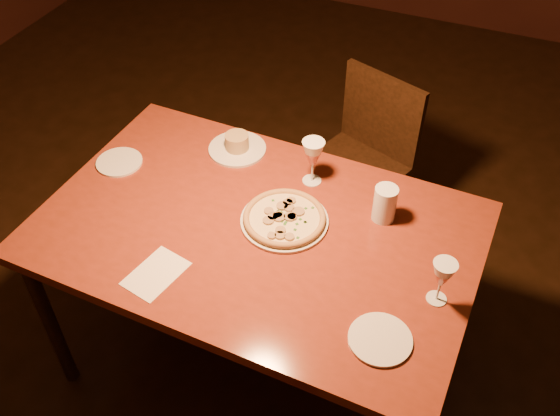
% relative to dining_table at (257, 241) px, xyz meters
% --- Properties ---
extents(floor, '(7.00, 7.00, 0.00)m').
position_rel_dining_table_xyz_m(floor, '(0.14, -0.17, -0.72)').
color(floor, black).
rests_on(floor, ground).
extents(dining_table, '(1.51, 1.00, 0.79)m').
position_rel_dining_table_xyz_m(dining_table, '(0.00, 0.00, 0.00)').
color(dining_table, maroon).
rests_on(dining_table, floor).
extents(chair_far, '(0.53, 0.53, 0.86)m').
position_rel_dining_table_xyz_m(chair_far, '(0.13, 0.87, -0.24)').
color(chair_far, black).
rests_on(chair_far, floor).
extents(pizza_plate, '(0.30, 0.30, 0.03)m').
position_rel_dining_table_xyz_m(pizza_plate, '(0.08, 0.06, 0.09)').
color(pizza_plate, silver).
rests_on(pizza_plate, dining_table).
extents(ramekin_saucer, '(0.22, 0.22, 0.07)m').
position_rel_dining_table_xyz_m(ramekin_saucer, '(-0.24, 0.36, 0.09)').
color(ramekin_saucer, silver).
rests_on(ramekin_saucer, dining_table).
extents(wine_glass_far, '(0.08, 0.08, 0.18)m').
position_rel_dining_table_xyz_m(wine_glass_far, '(0.09, 0.30, 0.16)').
color(wine_glass_far, '#CB5C54').
rests_on(wine_glass_far, dining_table).
extents(wine_glass_right, '(0.07, 0.07, 0.16)m').
position_rel_dining_table_xyz_m(wine_glass_right, '(0.63, -0.06, 0.15)').
color(wine_glass_right, '#CB5C54').
rests_on(wine_glass_right, dining_table).
extents(water_tumbler, '(0.08, 0.08, 0.13)m').
position_rel_dining_table_xyz_m(water_tumbler, '(0.38, 0.21, 0.14)').
color(water_tumbler, silver).
rests_on(water_tumbler, dining_table).
extents(side_plate_left, '(0.17, 0.17, 0.01)m').
position_rel_dining_table_xyz_m(side_plate_left, '(-0.62, 0.11, 0.07)').
color(side_plate_left, silver).
rests_on(side_plate_left, dining_table).
extents(side_plate_near, '(0.19, 0.19, 0.01)m').
position_rel_dining_table_xyz_m(side_plate_near, '(0.51, -0.28, 0.07)').
color(side_plate_near, silver).
rests_on(side_plate_near, dining_table).
extents(menu_card, '(0.17, 0.22, 0.00)m').
position_rel_dining_table_xyz_m(menu_card, '(-0.21, -0.31, 0.07)').
color(menu_card, white).
rests_on(menu_card, dining_table).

